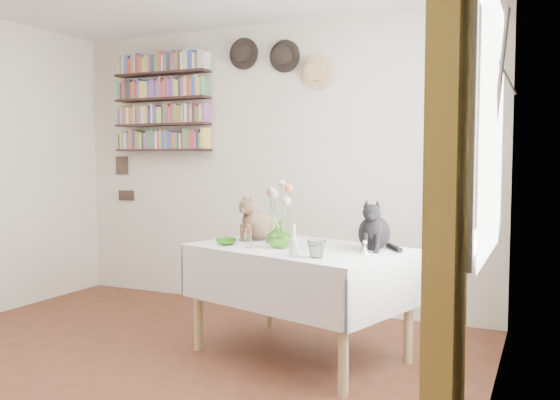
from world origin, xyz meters
The scene contains 16 objects.
room centered at (0.00, 0.00, 1.25)m, with size 4.08×4.58×2.58m.
window centered at (1.97, 0.80, 1.40)m, with size 0.12×1.52×1.32m.
curtain centered at (1.90, -0.12, 1.15)m, with size 0.12×0.38×2.10m, color brown.
dining_table centered at (0.77, 1.07, 0.56)m, with size 1.57×1.24×0.74m.
tabby_cat centered at (0.37, 1.26, 0.90)m, with size 0.22×0.28×0.33m, color brown, non-canonical shape.
black_cat centered at (1.25, 1.15, 0.90)m, with size 0.22×0.28×0.33m, color black, non-canonical shape.
flower_vase centered at (0.67, 0.97, 0.82)m, with size 0.16×0.16×0.17m, color #75D43E.
green_bowl centered at (0.29, 0.94, 0.76)m, with size 0.14×0.14×0.04m, color #75D43E.
drinking_glass centered at (1.03, 0.70, 0.79)m, with size 0.11×0.11×0.11m, color white.
candlestick centered at (0.89, 0.69, 0.80)m, with size 0.05×0.05×0.19m.
berry_jar centered at (0.48, 0.90, 0.82)m, with size 0.04×0.04×0.18m.
porcelain_figurine centered at (1.25, 0.95, 0.77)m, with size 0.05×0.05×0.09m.
flower_bouquet centered at (0.67, 0.98, 1.08)m, with size 0.17×0.12×0.39m.
bookshelf_unit centered at (-1.10, 2.16, 1.84)m, with size 1.00×0.16×0.91m.
wall_hats centered at (0.12, 2.19, 2.17)m, with size 0.98×0.09×0.48m.
wall_art_plaques centered at (-1.63, 2.23, 1.12)m, with size 0.21×0.02×0.44m.
Camera 1 is at (2.27, -2.51, 1.32)m, focal length 38.00 mm.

